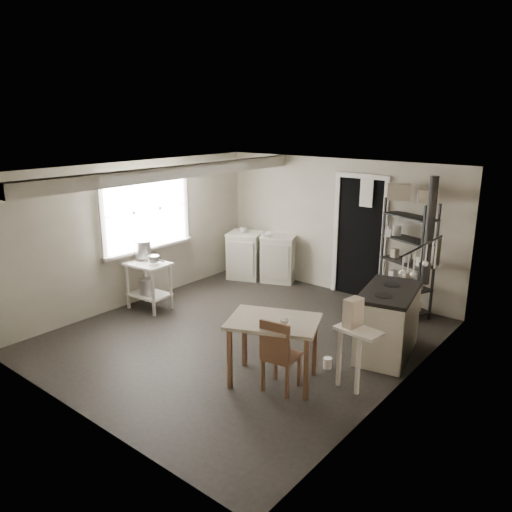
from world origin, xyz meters
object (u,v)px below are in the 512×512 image
Objects in this scene: stockpot at (143,249)px; chair at (282,349)px; base_cabinets at (262,255)px; stove at (388,322)px; work_table at (273,351)px; prep_table at (149,285)px; flour_sack at (397,303)px; shelf_rack at (408,254)px.

stockpot is 3.35m from chair.
stockpot is 2.39m from base_cabinets.
stove is (3.79, 0.83, -0.50)m from stockpot.
work_table is (3.08, -0.63, -0.56)m from stockpot.
prep_table is 2.95m from work_table.
flour_sack is at bearing 83.04° from work_table.
chair is at bearing -93.27° from flour_sack.
stove reaches higher than flour_sack.
stockpot reaches higher than chair.
prep_table is 3.72m from stove.
stove is (0.40, -1.49, -0.51)m from shelf_rack.
base_cabinets is at bearing 175.81° from flour_sack.
chair is at bearing -121.27° from stove.
shelf_rack reaches higher than flour_sack.
flour_sack is at bearing -26.43° from base_cabinets.
base_cabinets is 1.19× the size of stove.
work_table reaches higher than flour_sack.
prep_table is at bearing 168.86° from work_table.
shelf_rack is 4.05× the size of flour_sack.
work_table is 2.71m from flour_sack.
work_table is at bearing -11.14° from prep_table.
prep_table is 0.88× the size of chair.
chair reaches higher than work_table.
stove is 1.10× the size of work_table.
flour_sack is (0.01, -0.27, -0.71)m from shelf_rack.
shelf_rack reaches higher than stockpot.
stockpot is at bearing 168.34° from work_table.
base_cabinets reaches higher than prep_table.
shelf_rack is (3.39, 2.32, 0.01)m from stockpot.
base_cabinets is 1.32× the size of work_table.
base_cabinets is 3.96m from chair.
shelf_rack is at bearing -20.81° from base_cabinets.
stockpot reaches higher than work_table.
shelf_rack reaches higher than base_cabinets.
work_table is 1.16× the size of chair.
stove is 1.29m from flour_sack.
work_table is (2.45, -2.89, -0.08)m from base_cabinets.
shelf_rack is (2.77, 0.07, 0.49)m from base_cabinets.
stockpot is at bearing 158.92° from chair.
prep_table is 3.86m from flour_sack.
base_cabinets is at bearing 79.04° from prep_table.
base_cabinets is 2.81m from shelf_rack.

